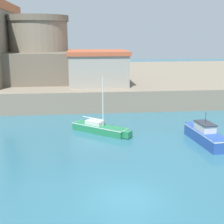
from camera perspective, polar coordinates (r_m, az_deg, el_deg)
The scene contains 6 objects.
ground_plane at distance 17.80m, azimuth 2.59°, elevation -15.54°, with size 200.00×200.00×0.00m, color #2D667A.
quay_seawall at distance 55.09m, azimuth -3.48°, elevation 6.05°, with size 120.00×40.00×2.48m, color gray.
motorboat_blue_0 at distance 27.22m, azimuth 16.64°, elevation -4.03°, with size 1.95×6.08×2.57m.
sailboat_green_1 at distance 28.66m, azimuth -2.18°, elevation -2.95°, with size 5.29×4.58×5.16m.
fortress at distance 46.21m, azimuth -13.15°, elevation 9.69°, with size 13.13×13.13×8.88m.
harbor_shed_mid_row at distance 40.58m, azimuth -2.62°, elevation 8.13°, with size 7.62×7.25×4.34m.
Camera 1 is at (-2.39, -15.32, 8.75)m, focal length 50.00 mm.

